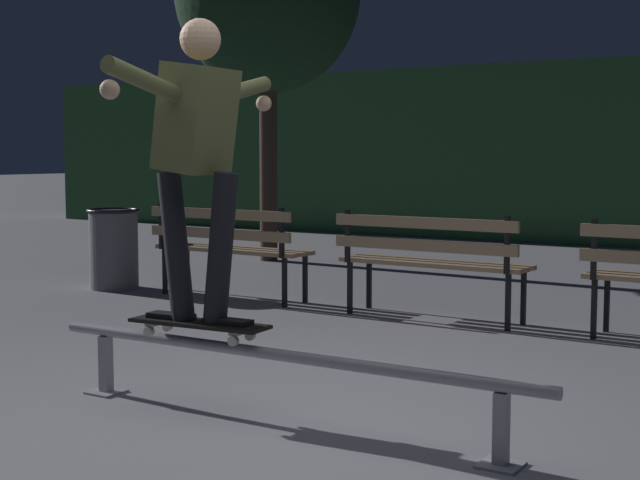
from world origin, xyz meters
name	(u,v)px	position (x,y,z in m)	size (l,w,h in m)	color
ground_plane	(283,422)	(0.00, 0.00, 0.00)	(90.00, 90.00, 0.00)	gray
grind_rail	(277,365)	(0.00, -0.05, 0.30)	(2.86, 0.18, 0.39)	#9E9EA3
skateboard	(199,324)	(-0.49, -0.05, 0.46)	(0.79, 0.25, 0.09)	black
skateboarder	(197,144)	(-0.49, -0.05, 1.39)	(0.63, 1.41, 1.56)	black
park_bench_leftmost	(227,242)	(-2.65, 3.00, 0.54)	(1.61, 0.45, 0.88)	black
park_bench_left_center	(430,255)	(-0.60, 3.00, 0.54)	(1.61, 0.45, 0.88)	black
trash_can	(114,247)	(-4.05, 2.96, 0.41)	(0.52, 0.52, 0.80)	slate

